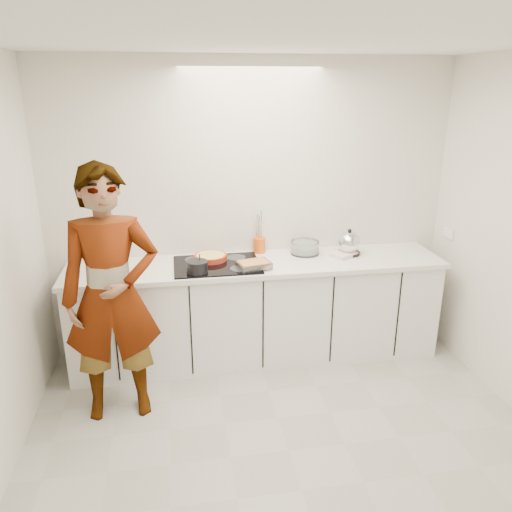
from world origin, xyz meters
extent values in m
cube|color=#A9A9A1|center=(0.00, 0.00, 0.00)|extent=(3.60, 3.20, 0.00)
cube|color=white|center=(0.00, 0.00, 2.60)|extent=(3.60, 3.20, 0.00)
cube|color=silver|center=(0.00, 1.60, 1.30)|extent=(3.60, 0.00, 2.60)
cube|color=silver|center=(0.00, -1.60, 1.30)|extent=(3.60, 0.00, 2.60)
cube|color=white|center=(1.79, 1.33, 1.07)|extent=(0.02, 0.15, 0.09)
cube|color=white|center=(0.00, 1.28, 0.43)|extent=(3.20, 0.58, 0.87)
cube|color=white|center=(0.00, 1.28, 0.89)|extent=(3.24, 0.64, 0.04)
cube|color=black|center=(-0.35, 1.26, 0.92)|extent=(0.72, 0.54, 0.01)
cylinder|color=#A02A18|center=(-0.39, 1.38, 0.95)|extent=(0.35, 0.35, 0.05)
cylinder|color=#F5D562|center=(-0.39, 1.38, 0.96)|extent=(0.31, 0.31, 0.01)
cylinder|color=black|center=(-0.52, 1.09, 0.97)|extent=(0.19, 0.19, 0.10)
cylinder|color=silver|center=(-0.50, 1.11, 1.01)|extent=(0.02, 0.07, 0.15)
cube|color=silver|center=(-0.06, 1.12, 0.95)|extent=(0.30, 0.25, 0.05)
cube|color=tan|center=(-0.06, 1.12, 0.97)|extent=(0.27, 0.22, 0.02)
cylinder|color=silver|center=(0.46, 1.44, 0.97)|extent=(0.29, 0.29, 0.12)
cylinder|color=white|center=(0.46, 1.44, 0.95)|extent=(0.25, 0.25, 0.05)
cube|color=white|center=(0.79, 1.31, 0.93)|extent=(0.26, 0.24, 0.03)
cylinder|color=black|center=(0.85, 1.36, 0.92)|extent=(0.27, 0.27, 0.02)
sphere|color=silver|center=(0.85, 1.36, 1.02)|extent=(0.26, 0.26, 0.20)
sphere|color=black|center=(0.85, 1.36, 1.13)|extent=(0.04, 0.04, 0.04)
cylinder|color=#D75612|center=(0.06, 1.55, 0.98)|extent=(0.14, 0.14, 0.14)
imported|color=white|center=(-1.15, 0.67, 0.94)|extent=(0.72, 0.50, 1.89)
camera|label=1|loc=(-0.68, -2.70, 2.37)|focal=35.00mm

